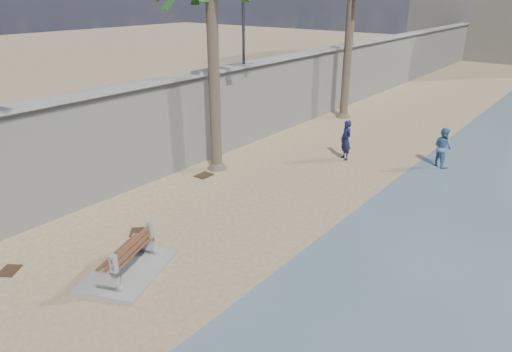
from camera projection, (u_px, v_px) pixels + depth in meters
The scene contains 9 objects.
ground_plane at pixel (62, 339), 9.22m from camera, with size 140.00×140.00×0.00m, color #9F8661.
seawall at pixel (332, 81), 26.08m from camera, with size 0.45×70.00×3.50m, color gray.
wall_cap at pixel (334, 48), 25.40m from camera, with size 0.80×70.00×0.12m, color gray.
bench_far at pixel (126, 259), 11.22m from camera, with size 2.30×2.71×0.96m.
person_a at pixel (346, 137), 18.69m from camera, with size 0.69×0.46×1.90m, color #141438.
person_b at pixel (443, 145), 17.95m from camera, with size 0.85×0.66×1.77m, color #476994.
debris_b at pixel (9, 271), 11.45m from camera, with size 0.53×0.42×0.03m, color #382616.
debris_c at pixel (204, 175), 17.35m from camera, with size 0.63×0.50×0.03m, color #382616.
debris_d at pixel (138, 232), 13.28m from camera, with size 0.53×0.43×0.03m, color #382616.
Camera 1 is at (7.59, -3.29, 6.55)m, focal length 32.00 mm.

